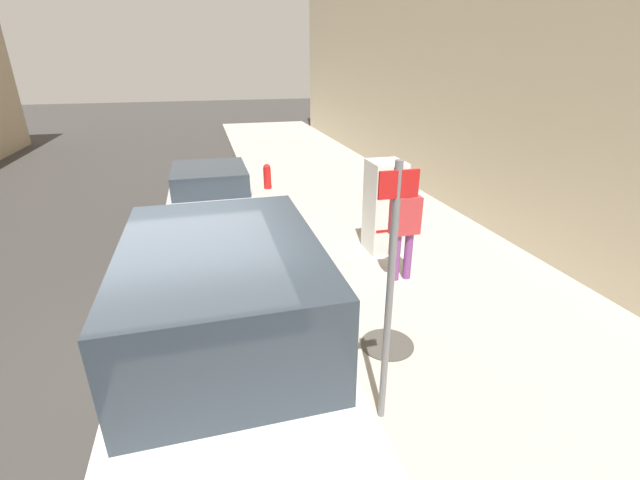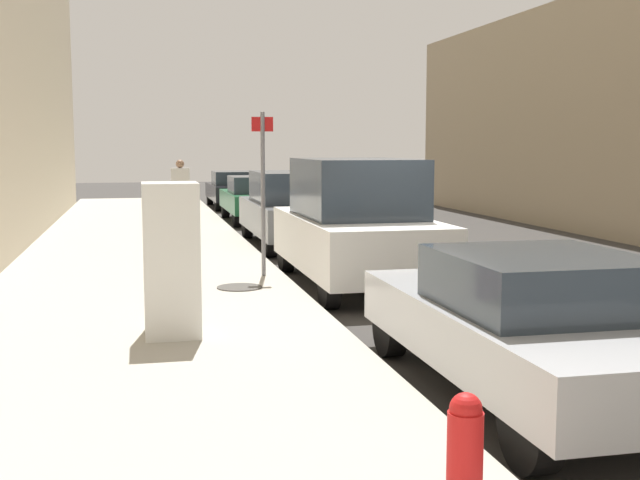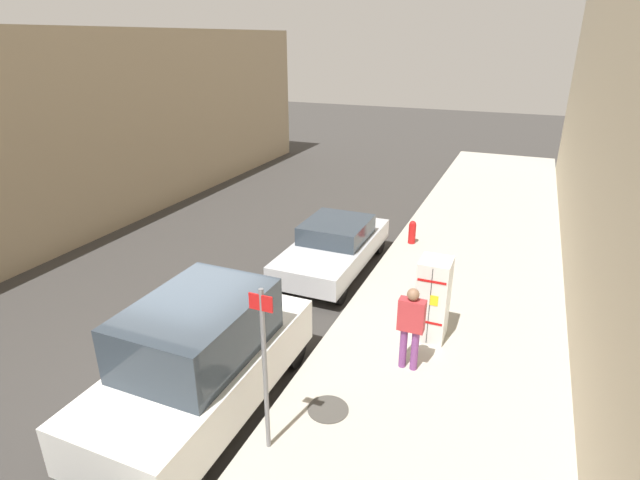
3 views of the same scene
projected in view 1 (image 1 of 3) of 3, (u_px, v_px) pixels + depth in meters
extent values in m
plane|color=#383533|center=(178.00, 393.00, 5.08)|extent=(80.00, 80.00, 0.00)
cube|color=#B2ADA0|center=(483.00, 334.00, 6.04)|extent=(4.76, 44.00, 0.16)
cube|color=white|center=(384.00, 207.00, 8.19)|extent=(0.63, 0.69, 1.77)
cube|color=black|center=(391.00, 213.00, 7.88)|extent=(0.01, 0.01, 1.68)
cube|color=yellow|center=(396.00, 204.00, 7.83)|extent=(0.16, 0.01, 0.22)
cube|color=red|center=(394.00, 183.00, 7.65)|extent=(0.56, 0.01, 0.05)
cube|color=red|center=(390.00, 230.00, 8.01)|extent=(0.56, 0.01, 0.05)
cylinder|color=#47443F|center=(387.00, 344.00, 5.66)|extent=(0.70, 0.70, 0.02)
cylinder|color=slate|center=(389.00, 304.00, 4.02)|extent=(0.07, 0.07, 2.73)
cube|color=red|center=(399.00, 184.00, 3.55)|extent=(0.36, 0.02, 0.24)
cylinder|color=red|center=(267.00, 178.00, 12.42)|extent=(0.22, 0.22, 0.60)
sphere|color=red|center=(267.00, 167.00, 12.30)|extent=(0.20, 0.20, 0.20)
cylinder|color=#7A3D7F|center=(408.00, 256.00, 7.25)|extent=(0.14, 0.14, 0.84)
cylinder|color=#7A3D7F|center=(396.00, 257.00, 7.20)|extent=(0.14, 0.14, 0.84)
cube|color=#B73338|center=(405.00, 216.00, 6.94)|extent=(0.49, 0.22, 0.63)
sphere|color=#8C664C|center=(407.00, 190.00, 6.77)|extent=(0.23, 0.23, 0.23)
cube|color=silver|center=(212.00, 203.00, 9.84)|extent=(1.87, 4.48, 0.55)
cube|color=#2D3842|center=(210.00, 178.00, 9.83)|extent=(1.65, 1.88, 0.50)
cylinder|color=black|center=(257.00, 237.00, 8.66)|extent=(0.22, 0.67, 0.67)
cylinder|color=black|center=(174.00, 245.00, 8.28)|extent=(0.22, 0.67, 0.67)
cylinder|color=black|center=(242.00, 192.00, 11.61)|extent=(0.22, 0.67, 0.67)
cylinder|color=black|center=(180.00, 196.00, 11.22)|extent=(0.22, 0.67, 0.67)
cube|color=silver|center=(232.00, 366.00, 4.39)|extent=(2.00, 4.64, 0.85)
cube|color=#2D3842|center=(224.00, 289.00, 4.04)|extent=(1.76, 2.55, 0.95)
cylinder|color=black|center=(285.00, 303.00, 6.31)|extent=(0.22, 0.66, 0.66)
cylinder|color=black|center=(161.00, 321.00, 5.89)|extent=(0.22, 0.66, 0.66)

